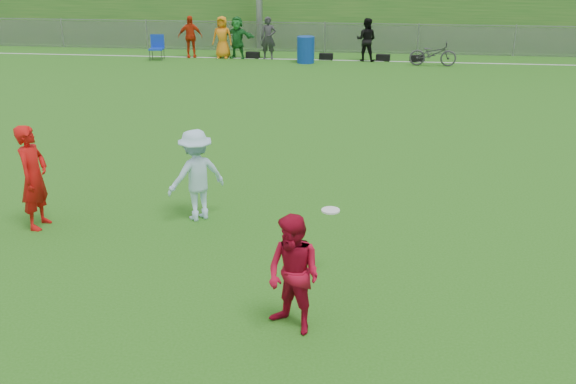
% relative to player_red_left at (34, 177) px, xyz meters
% --- Properties ---
extents(ground, '(120.00, 120.00, 0.00)m').
position_rel_player_red_left_xyz_m(ground, '(3.48, -0.96, -0.88)').
color(ground, '#276515').
rests_on(ground, ground).
extents(sideline_far, '(60.00, 0.10, 0.01)m').
position_rel_player_red_left_xyz_m(sideline_far, '(3.48, 17.04, -0.88)').
color(sideline_far, white).
rests_on(sideline_far, ground).
extents(fence, '(58.00, 0.06, 1.30)m').
position_rel_player_red_left_xyz_m(fence, '(3.48, 19.04, -0.23)').
color(fence, gray).
rests_on(fence, ground).
extents(spectator_row, '(8.27, 0.80, 1.69)m').
position_rel_player_red_left_xyz_m(spectator_row, '(0.85, 17.04, -0.03)').
color(spectator_row, red).
rests_on(spectator_row, ground).
extents(gear_bags, '(7.32, 0.41, 0.26)m').
position_rel_player_red_left_xyz_m(gear_bags, '(4.42, 17.14, -0.75)').
color(gear_bags, black).
rests_on(gear_bags, ground).
extents(player_red_left, '(0.44, 0.65, 1.76)m').
position_rel_player_red_left_xyz_m(player_red_left, '(0.00, 0.00, 0.00)').
color(player_red_left, red).
rests_on(player_red_left, ground).
extents(player_red_center, '(0.93, 0.89, 1.52)m').
position_rel_player_red_left_xyz_m(player_red_center, '(4.61, -2.56, -0.12)').
color(player_red_center, '#AD0C27').
rests_on(player_red_center, ground).
extents(player_blue, '(1.17, 1.11, 1.59)m').
position_rel_player_red_left_xyz_m(player_blue, '(2.57, 0.66, -0.09)').
color(player_blue, '#AFD8F2').
rests_on(player_blue, ground).
extents(frisbee, '(0.26, 0.26, 0.02)m').
position_rel_player_red_left_xyz_m(frisbee, '(4.96, -1.08, 0.11)').
color(frisbee, white).
rests_on(frisbee, ground).
extents(recycling_bin, '(0.91, 0.91, 1.03)m').
position_rel_player_red_left_xyz_m(recycling_bin, '(2.92, 16.32, -0.37)').
color(recycling_bin, '#0D3797').
rests_on(recycling_bin, ground).
extents(camp_chair, '(0.61, 0.61, 0.99)m').
position_rel_player_red_left_xyz_m(camp_chair, '(-3.19, 16.27, -0.59)').
color(camp_chair, '#1133B8').
rests_on(camp_chair, ground).
extents(bicycle, '(1.81, 0.67, 0.94)m').
position_rel_player_red_left_xyz_m(bicycle, '(7.88, 16.24, -0.41)').
color(bicycle, '#333335').
rests_on(bicycle, ground).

